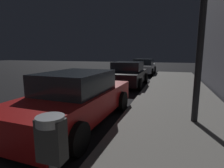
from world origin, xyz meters
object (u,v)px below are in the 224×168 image
Objects in this scene: parking_meter at (53,162)px; car_red at (76,98)px; car_black at (128,74)px; car_white at (144,67)px.

car_red is at bearing 117.24° from parking_meter.
car_black is at bearing 90.00° from car_red.
car_black and car_white have the same top height.
car_white is (-0.00, 12.64, 0.01)m from car_red.
parking_meter reaches higher than car_black.
car_red is at bearing -90.00° from car_black.
car_black is 6.53m from car_white.
car_red is 6.12m from car_black.
parking_meter is at bearing -83.93° from car_white.
parking_meter reaches higher than car_red.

